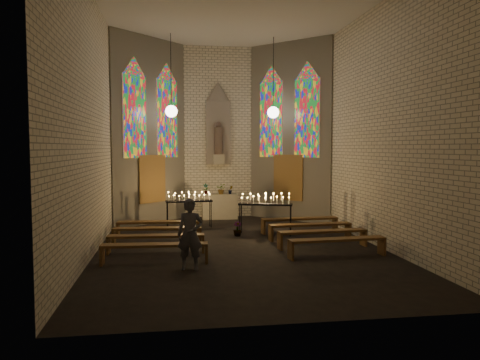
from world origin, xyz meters
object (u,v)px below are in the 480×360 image
altar (220,206)px  aisle_flower_pot (237,229)px  votive_stand_left (189,199)px  votive_stand_right (265,201)px  visitor (190,234)px

altar → aisle_flower_pot: altar is taller
votive_stand_left → votive_stand_right: (2.44, -1.77, 0.07)m
altar → votive_stand_left: votive_stand_left is taller
aisle_flower_pot → votive_stand_right: votive_stand_right is taller
aisle_flower_pot → votive_stand_right: size_ratio=0.26×
votive_stand_right → aisle_flower_pot: bearing=-156.8°
altar → aisle_flower_pot: (0.18, -3.81, -0.26)m
votive_stand_left → visitor: (-0.21, -5.82, -0.21)m
votive_stand_right → visitor: (-2.64, -4.05, -0.27)m
votive_stand_right → altar: bearing=124.5°
altar → votive_stand_right: 3.93m
visitor → votive_stand_left: bearing=99.8°
votive_stand_left → altar: bearing=51.7°
altar → aisle_flower_pot: 3.83m
aisle_flower_pot → visitor: visitor is taller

